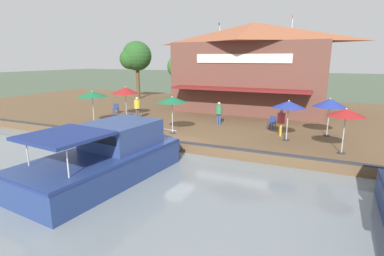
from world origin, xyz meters
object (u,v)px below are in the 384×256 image
(cafe_chair_far_corner_seat, at_px, (129,119))
(patio_umbrella_mid_patio_right, at_px, (289,105))
(patio_umbrella_by_entrance, at_px, (125,90))
(tree_upstream_bank, at_px, (135,57))
(patio_umbrella_far_corner, at_px, (330,103))
(patio_umbrella_back_row, at_px, (92,94))
(motorboat_second_along, at_px, (116,155))
(patio_umbrella_mid_patio_left, at_px, (172,100))
(cafe_chair_back_row_seat, at_px, (116,108))
(cafe_chair_mid_patio, at_px, (272,122))
(person_near_entrance, at_px, (137,105))
(waterfront_restaurant, at_px, (252,67))
(tree_behind_restaurant, at_px, (185,64))
(person_at_quay_edge, at_px, (219,111))
(person_mid_patio, at_px, (281,119))
(patio_umbrella_near_quay_edge, at_px, (346,113))

(cafe_chair_far_corner_seat, bearing_deg, patio_umbrella_mid_patio_right, 92.79)
(patio_umbrella_by_entrance, height_order, tree_upstream_bank, tree_upstream_bank)
(patio_umbrella_far_corner, xyz_separation_m, patio_umbrella_back_row, (3.43, -15.30, 0.16))
(patio_umbrella_mid_patio_right, relative_size, patio_umbrella_back_row, 0.96)
(patio_umbrella_far_corner, bearing_deg, patio_umbrella_back_row, -77.37)
(patio_umbrella_far_corner, bearing_deg, motorboat_second_along, -43.40)
(patio_umbrella_mid_patio_left, distance_m, cafe_chair_back_row_seat, 8.97)
(cafe_chair_mid_patio, bearing_deg, person_near_entrance, -85.30)
(patio_umbrella_far_corner, bearing_deg, cafe_chair_far_corner_seat, -78.41)
(patio_umbrella_back_row, height_order, cafe_chair_mid_patio, patio_umbrella_back_row)
(patio_umbrella_by_entrance, distance_m, cafe_chair_mid_patio, 11.89)
(waterfront_restaurant, relative_size, tree_upstream_bank, 2.03)
(patio_umbrella_mid_patio_right, relative_size, cafe_chair_mid_patio, 2.77)
(waterfront_restaurant, xyz_separation_m, tree_behind_restaurant, (-5.89, -9.60, 0.06))
(patio_umbrella_mid_patio_left, xyz_separation_m, person_near_entrance, (-3.04, -4.73, -1.06))
(cafe_chair_back_row_seat, height_order, tree_upstream_bank, tree_upstream_bank)
(motorboat_second_along, distance_m, tree_upstream_bank, 23.20)
(patio_umbrella_by_entrance, xyz_separation_m, cafe_chair_back_row_seat, (-0.56, -1.53, -1.66))
(cafe_chair_far_corner_seat, bearing_deg, person_at_quay_edge, 117.05)
(motorboat_second_along, bearing_deg, patio_umbrella_mid_patio_left, -177.77)
(patio_umbrella_mid_patio_left, xyz_separation_m, patio_umbrella_by_entrance, (-3.63, -6.22, -0.02))
(patio_umbrella_by_entrance, bearing_deg, patio_umbrella_mid_patio_left, 59.73)
(waterfront_restaurant, relative_size, patio_umbrella_far_corner, 5.76)
(patio_umbrella_far_corner, bearing_deg, patio_umbrella_mid_patio_right, -45.51)
(waterfront_restaurant, height_order, patio_umbrella_back_row, waterfront_restaurant)
(waterfront_restaurant, bearing_deg, cafe_chair_back_row_seat, -55.32)
(patio_umbrella_mid_patio_right, xyz_separation_m, cafe_chair_far_corner_seat, (0.52, -10.65, -1.63))
(person_near_entrance, height_order, tree_upstream_bank, tree_upstream_bank)
(patio_umbrella_mid_patio_right, xyz_separation_m, motorboat_second_along, (7.14, -6.60, -1.75))
(person_near_entrance, distance_m, tree_behind_restaurant, 14.54)
(patio_umbrella_back_row, xyz_separation_m, cafe_chair_back_row_seat, (-4.27, -1.42, -1.73))
(patio_umbrella_far_corner, relative_size, person_near_entrance, 1.35)
(waterfront_restaurant, bearing_deg, cafe_chair_far_corner_seat, -30.51)
(patio_umbrella_mid_patio_left, distance_m, patio_umbrella_mid_patio_right, 6.94)
(waterfront_restaurant, bearing_deg, person_mid_patio, 24.01)
(patio_umbrella_by_entrance, relative_size, cafe_chair_far_corner_seat, 2.88)
(person_mid_patio, bearing_deg, patio_umbrella_near_quay_edge, 54.57)
(cafe_chair_far_corner_seat, distance_m, tree_upstream_bank, 15.62)
(cafe_chair_back_row_seat, distance_m, tree_upstream_bank, 10.97)
(patio_umbrella_near_quay_edge, xyz_separation_m, person_at_quay_edge, (-3.80, -7.84, -1.05))
(waterfront_restaurant, distance_m, motorboat_second_along, 17.57)
(patio_umbrella_mid_patio_left, bearing_deg, patio_umbrella_by_entrance, -120.27)
(patio_umbrella_far_corner, bearing_deg, cafe_chair_mid_patio, -99.02)
(person_near_entrance, relative_size, tree_behind_restaurant, 0.28)
(cafe_chair_far_corner_seat, bearing_deg, person_mid_patio, 98.18)
(patio_umbrella_mid_patio_right, height_order, patio_umbrella_near_quay_edge, patio_umbrella_mid_patio_right)
(cafe_chair_back_row_seat, bearing_deg, motorboat_second_along, 38.36)
(patio_umbrella_mid_patio_left, relative_size, person_near_entrance, 1.37)
(person_near_entrance, bearing_deg, cafe_chair_mid_patio, 94.70)
(patio_umbrella_mid_patio_left, bearing_deg, patio_umbrella_back_row, -89.27)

